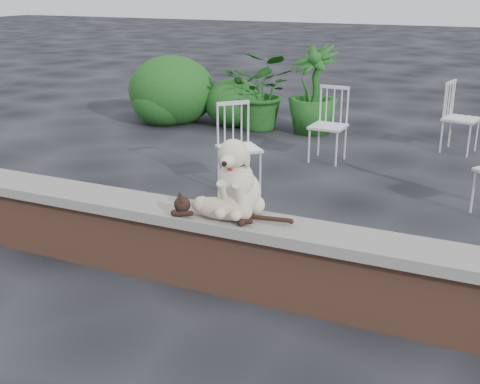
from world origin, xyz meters
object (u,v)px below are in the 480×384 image
at_px(cat, 221,207).
at_px(potted_plant_b, 313,90).
at_px(chair_a, 239,147).
at_px(potted_plant_a, 263,91).
at_px(chair_e, 461,118).
at_px(chair_b, 328,125).
at_px(dog, 239,174).

relative_size(cat, potted_plant_b, 0.79).
distance_m(chair_a, potted_plant_a, 2.83).
bearing_deg(cat, chair_e, 71.71).
distance_m(chair_b, potted_plant_b, 1.50).
xyz_separation_m(chair_e, chair_b, (-1.50, -1.15, 0.00)).
distance_m(dog, chair_e, 4.78).
distance_m(chair_e, chair_b, 1.89).
xyz_separation_m(dog, chair_a, (-0.93, 2.05, -0.41)).
height_order(dog, chair_a, dog).
height_order(chair_a, chair_e, same).
distance_m(cat, potted_plant_a, 5.19).
xyz_separation_m(chair_a, potted_plant_b, (-0.04, 2.77, 0.19)).
height_order(cat, chair_b, chair_b).
distance_m(dog, chair_a, 2.29).
distance_m(dog, potted_plant_a, 5.08).
relative_size(chair_a, potted_plant_a, 0.79).
relative_size(chair_e, chair_b, 1.00).
bearing_deg(potted_plant_a, chair_b, -42.16).
bearing_deg(chair_a, chair_b, 22.66).
height_order(dog, chair_b, dog).
height_order(potted_plant_a, potted_plant_b, potted_plant_b).
height_order(dog, potted_plant_a, potted_plant_a).
xyz_separation_m(dog, potted_plant_a, (-1.75, 4.76, -0.28)).
relative_size(dog, chair_b, 0.64).
bearing_deg(chair_a, chair_e, 6.22).
bearing_deg(chair_b, potted_plant_b, 117.68).
height_order(chair_e, potted_plant_a, potted_plant_a).
relative_size(dog, potted_plant_a, 0.50).
xyz_separation_m(cat, chair_e, (1.25, 4.77, -0.20)).
distance_m(chair_e, potted_plant_a, 2.93).
xyz_separation_m(chair_e, potted_plant_a, (-2.92, 0.14, 0.13)).
bearing_deg(potted_plant_a, dog, -69.77).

